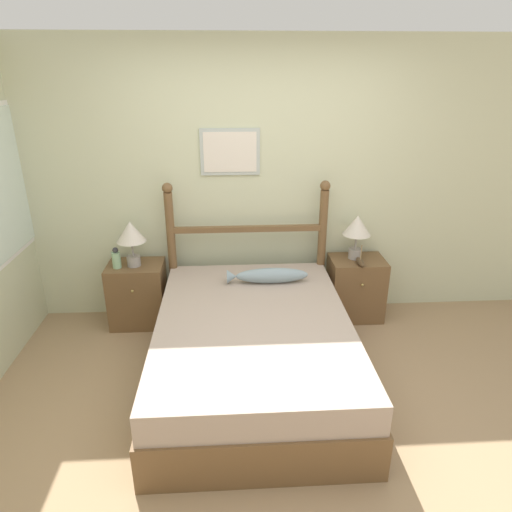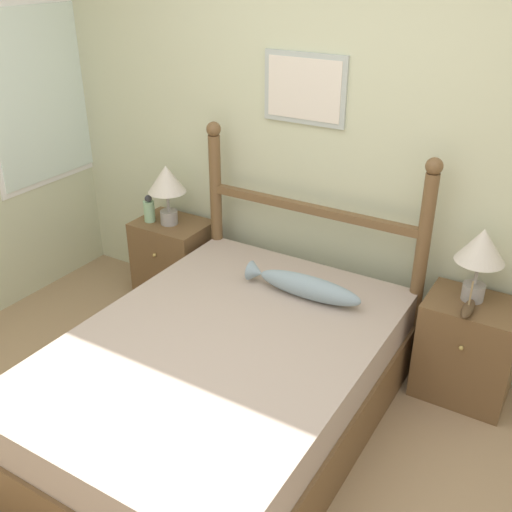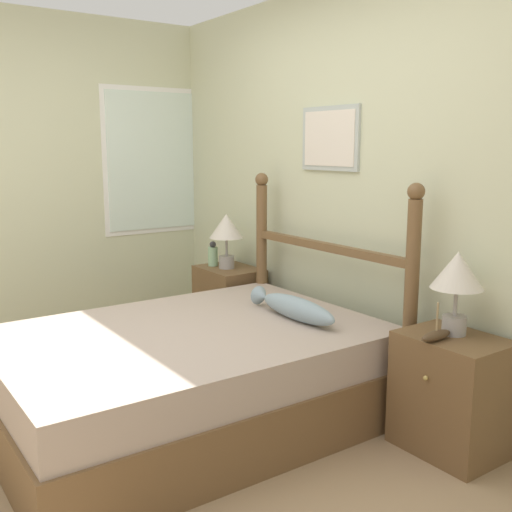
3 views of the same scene
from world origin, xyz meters
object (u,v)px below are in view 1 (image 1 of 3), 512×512
Objects in this scene: nightstand_right at (355,288)px; bottle at (116,259)px; model_boat at (360,262)px; nightstand_left at (138,294)px; fish_pillow at (268,276)px; table_lamp_left at (131,235)px; bed at (253,349)px; table_lamp_right at (357,228)px.

bottle is at bearing -178.48° from nightstand_right.
nightstand_left is at bearing 176.61° from model_boat.
nightstand_left and nightstand_right have the same top height.
nightstand_left is 0.42m from bottle.
bottle is 0.28× the size of fish_pillow.
table_lamp_left is 2.17× the size of bottle.
table_lamp_left reaches higher than fish_pillow.
fish_pillow reaches higher than nightstand_left.
nightstand_right is (2.08, 0.00, 0.00)m from nightstand_left.
table_lamp_right is at bearing 43.38° from bed.
bed is at bearing -41.67° from nightstand_left.
model_boat is at bearing 12.75° from fish_pillow.
table_lamp_right reaches higher than nightstand_right.
fish_pillow is at bearing -10.89° from bottle.
nightstand_right is 2.25m from bottle.
nightstand_right is at bearing 19.88° from fish_pillow.
nightstand_right is (1.04, 0.92, 0.03)m from bed.
table_lamp_left reaches higher than nightstand_left.
table_lamp_left is at bearing 138.98° from bed.
table_lamp_left is 0.60× the size of fish_pillow.
nightstand_left is 3.02× the size of model_boat.
bed is at bearing -136.62° from table_lamp_right.
fish_pillow is (-0.88, -0.32, 0.30)m from nightstand_right.
table_lamp_left is at bearing -179.38° from nightstand_right.
nightstand_left is 2.09m from model_boat.
bed is at bearing -104.90° from fish_pillow.
table_lamp_right reaches higher than nightstand_left.
bottle is (-0.14, -0.04, -0.21)m from table_lamp_left.
bed is 1.35m from model_boat.
nightstand_right is at bearing 1.52° from bottle.
nightstand_left is at bearing 138.33° from bed.
bottle reaches higher than nightstand_left.
nightstand_right is 0.98m from fish_pillow.
nightstand_right is at bearing -47.14° from table_lamp_right.
table_lamp_right reaches higher than bed.
table_lamp_right is (2.05, 0.05, 0.00)m from table_lamp_left.
model_boat is (2.21, -0.06, -0.06)m from bottle.
bottle is at bearing 143.75° from bed.
nightstand_right is 1.43× the size of table_lamp_left.
fish_pillow reaches higher than bed.
nightstand_left is 1.00× the size of nightstand_right.
nightstand_right is 0.60m from table_lamp_right.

